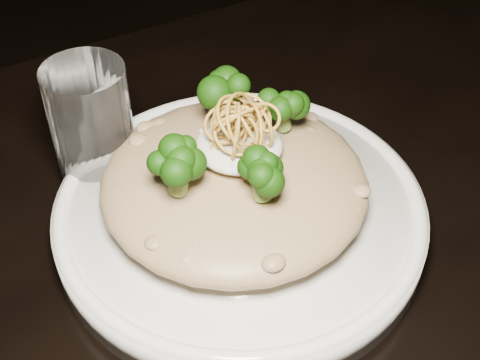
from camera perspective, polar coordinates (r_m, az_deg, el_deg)
name	(u,v)px	position (r m, az deg, el deg)	size (l,w,h in m)	color
table	(300,336)	(0.59, 5.16, -13.09)	(1.10, 0.80, 0.75)	black
plate	(240,216)	(0.54, 0.00, -3.07)	(0.30, 0.30, 0.03)	white
risotto	(234,182)	(0.51, -0.49, -0.17)	(0.21, 0.21, 0.05)	brown
broccoli	(238,133)	(0.49, -0.15, 4.00)	(0.13, 0.13, 0.05)	black
cheese	(239,145)	(0.50, -0.09, 3.00)	(0.07, 0.07, 0.02)	silver
shallots	(244,116)	(0.48, 0.33, 5.46)	(0.05, 0.05, 0.04)	#94641F
drinking_glass	(93,130)	(0.57, -12.44, 4.19)	(0.07, 0.07, 0.12)	white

